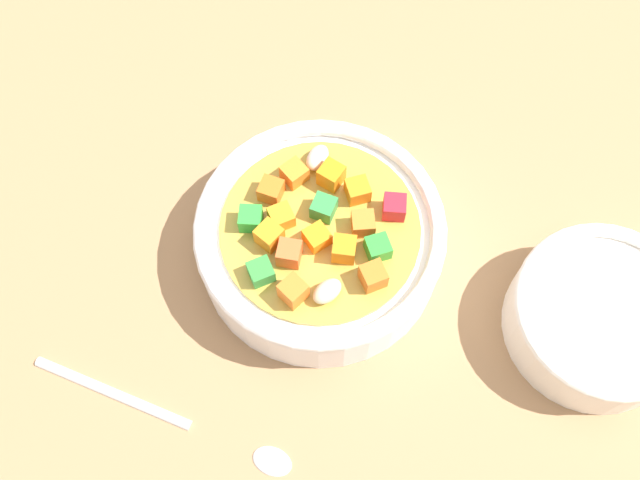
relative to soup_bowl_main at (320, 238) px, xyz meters
The scene contains 4 objects.
ground_plane 4.06cm from the soup_bowl_main, behind, with size 140.00×140.00×2.00cm, color #9E754F.
soup_bowl_main is the anchor object (origin of this frame).
spoon 17.93cm from the soup_bowl_main, 28.15° to the right, with size 5.27×21.68×0.82cm.
side_bowl_small 22.45cm from the soup_bowl_main, 85.25° to the left, with size 14.08×14.08×5.09cm.
Camera 1 is at (24.19, 5.11, 57.06)cm, focal length 41.84 mm.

